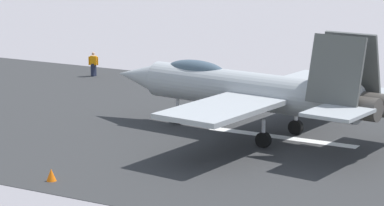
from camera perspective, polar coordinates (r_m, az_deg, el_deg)
name	(u,v)px	position (r m, az deg, el deg)	size (l,w,h in m)	color
ground_plane	(292,139)	(43.00, 6.73, -2.42)	(400.00, 400.00, 0.00)	gray
runway_strip	(292,139)	(42.99, 6.75, -2.41)	(240.00, 26.00, 0.02)	#2E2F30
fighter_jet	(251,89)	(42.94, 3.95, 0.92)	(16.36, 14.56, 5.61)	#9DA1A5
crew_person	(93,64)	(60.50, -6.62, 2.60)	(0.66, 0.43, 1.73)	#1E2338
marker_cone_mid	(51,175)	(36.23, -9.41, -4.78)	(0.44, 0.44, 0.55)	orange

